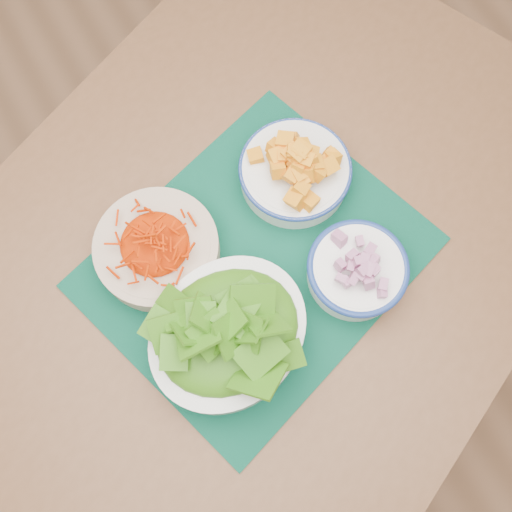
{
  "coord_description": "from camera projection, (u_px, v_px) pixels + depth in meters",
  "views": [
    {
      "loc": [
        0.14,
        -0.53,
        1.62
      ],
      "look_at": [
        0.27,
        -0.3,
        0.78
      ],
      "focal_mm": 40.0,
      "sensor_mm": 36.0,
      "label": 1
    }
  ],
  "objects": [
    {
      "name": "onion_bowl",
      "position": [
        357.0,
        269.0,
        0.86
      ],
      "size": [
        0.19,
        0.19,
        0.08
      ],
      "rotation": [
        0.0,
        0.0,
        -0.42
      ],
      "color": "white",
      "rests_on": "placemat"
    },
    {
      "name": "ground",
      "position": [
        125.0,
        296.0,
        1.66
      ],
      "size": [
        4.0,
        4.0,
        0.0
      ],
      "primitive_type": "plane",
      "color": "#A87551",
      "rests_on": "ground"
    },
    {
      "name": "lettuce_bowl",
      "position": [
        228.0,
        332.0,
        0.82
      ],
      "size": [
        0.29,
        0.27,
        0.11
      ],
      "rotation": [
        0.0,
        0.0,
        0.29
      ],
      "color": "white",
      "rests_on": "placemat"
    },
    {
      "name": "placemat",
      "position": [
        256.0,
        262.0,
        0.9
      ],
      "size": [
        0.58,
        0.52,
        0.0
      ],
      "primitive_type": "cube",
      "rotation": [
        0.0,
        0.0,
        0.29
      ],
      "color": "#022D20",
      "rests_on": "table"
    },
    {
      "name": "table",
      "position": [
        237.0,
        284.0,
        0.99
      ],
      "size": [
        1.52,
        1.29,
        0.75
      ],
      "rotation": [
        0.0,
        0.0,
        0.4
      ],
      "color": "brown",
      "rests_on": "ground"
    },
    {
      "name": "carrot_bowl",
      "position": [
        156.0,
        247.0,
        0.87
      ],
      "size": [
        0.23,
        0.23,
        0.07
      ],
      "rotation": [
        0.0,
        0.0,
        -0.23
      ],
      "color": "#CAB196",
      "rests_on": "placemat"
    },
    {
      "name": "squash_bowl",
      "position": [
        295.0,
        168.0,
        0.91
      ],
      "size": [
        0.2,
        0.2,
        0.09
      ],
      "rotation": [
        0.0,
        0.0,
        -0.16
      ],
      "color": "white",
      "rests_on": "placemat"
    }
  ]
}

